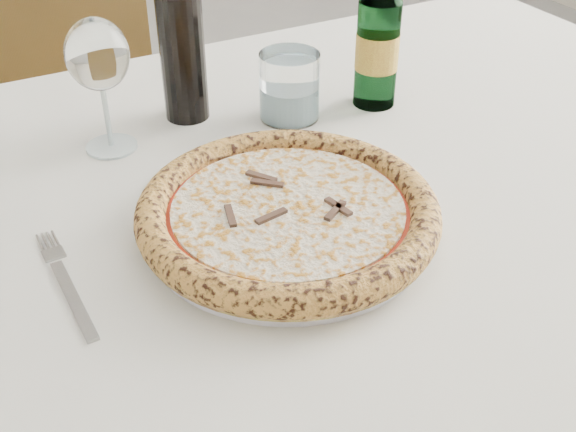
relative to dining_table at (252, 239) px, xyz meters
name	(u,v)px	position (x,y,z in m)	size (l,w,h in m)	color
floor	(304,427)	(0.19, 0.18, -0.69)	(5.00, 6.00, 0.02)	slate
dining_table	(252,239)	(0.00, 0.00, 0.00)	(1.60, 0.95, 0.76)	brown
chair_far	(69,103)	(-0.06, 0.83, -0.15)	(0.48, 0.49, 0.93)	brown
plate	(288,224)	(0.00, -0.10, 0.09)	(0.32, 0.32, 0.02)	white
pizza	(288,211)	(0.00, -0.10, 0.11)	(0.34, 0.34, 0.04)	tan
fork	(67,284)	(-0.25, -0.08, 0.08)	(0.02, 0.19, 0.00)	gray
wine_glass	(98,58)	(-0.12, 0.18, 0.21)	(0.08, 0.08, 0.18)	silver
tumbler	(289,91)	(0.14, 0.15, 0.12)	(0.09, 0.09, 0.10)	white
beer_bottle	(378,41)	(0.27, 0.13, 0.18)	(0.06, 0.06, 0.25)	#32623E
wine_bottle	(182,44)	(0.01, 0.22, 0.19)	(0.06, 0.06, 0.26)	black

